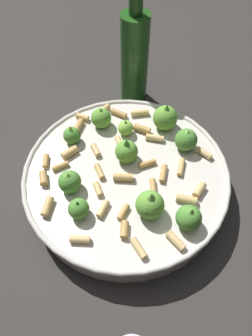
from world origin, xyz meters
The scene contains 3 objects.
ground_plane centered at (0.00, 0.00, 0.00)m, with size 2.40×2.40×0.00m, color #2D2B28.
cooking_pan centered at (0.00, 0.00, 0.03)m, with size 0.34×0.34×0.10m.
olive_oil_bottle centered at (0.22, -0.10, 0.10)m, with size 0.06×0.06×0.24m.
Camera 1 is at (-0.27, 0.10, 0.47)m, focal length 32.98 mm.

